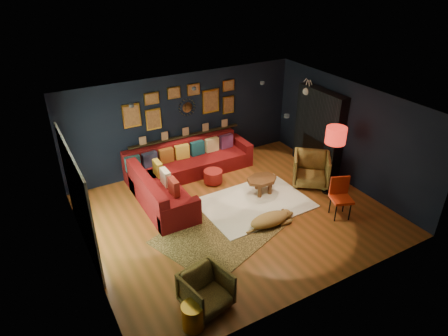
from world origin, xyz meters
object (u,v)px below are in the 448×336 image
pouf (213,176)px  armchair_left (206,289)px  floor_lamp (336,138)px  armchair_right (311,168)px  orange_chair (340,194)px  gold_stool (193,316)px  coffee_table (262,181)px  sectional (179,174)px  dog (270,218)px

pouf → armchair_left: (-2.01, -3.55, 0.18)m
armchair_left → floor_lamp: (4.31, 1.75, 1.10)m
armchair_right → orange_chair: 1.43m
gold_stool → armchair_right: bearing=29.4°
coffee_table → armchair_left: size_ratio=1.08×
coffee_table → armchair_right: (1.37, -0.21, 0.10)m
sectional → dog: (1.02, -2.54, -0.10)m
coffee_table → pouf: coffee_table is taller
armchair_right → pouf: bearing=-171.4°
sectional → pouf: size_ratio=7.04×
armchair_left → dog: size_ratio=0.58×
sectional → armchair_right: 3.37m
pouf → coffee_table: bearing=-52.7°
pouf → gold_stool: bearing=-122.0°
pouf → dog: size_ratio=0.38×
armchair_right → dog: (-1.96, -0.98, -0.24)m
sectional → coffee_table: sectional is taller
coffee_table → armchair_right: armchair_right is taller
orange_chair → dog: 1.69m
gold_stool → orange_chair: size_ratio=0.49×
orange_chair → armchair_left: bearing=-145.8°
floor_lamp → pouf: bearing=141.9°
sectional → gold_stool: sectional is taller
coffee_table → armchair_left: 3.76m
armchair_left → armchair_right: armchair_right is taller
armchair_left → orange_chair: (3.83, 0.91, 0.18)m
sectional → dog: bearing=-68.1°
armchair_right → gold_stool: bearing=-111.8°
gold_stool → dog: size_ratio=0.36×
dog → orange_chair: bearing=-12.3°
pouf → armchair_left: size_ratio=0.65×
pouf → floor_lamp: (2.30, -1.80, 1.28)m
armchair_right → gold_stool: (-4.57, -2.58, -0.23)m
pouf → dog: bearing=-84.6°
pouf → orange_chair: size_ratio=0.52×
pouf → gold_stool: 4.52m
armchair_left → dog: (2.22, 1.31, -0.16)m
armchair_right → orange_chair: orange_chair is taller
pouf → orange_chair: orange_chair is taller
sectional → dog: sectional is taller
orange_chair → floor_lamp: size_ratio=0.53×
orange_chair → dog: orange_chair is taller
gold_stool → floor_lamp: 5.27m
dog → sectional: bearing=113.8°
orange_chair → dog: (-1.61, 0.41, -0.33)m
coffee_table → gold_stool: size_ratio=1.77×
coffee_table → gold_stool: (-3.20, -2.78, -0.13)m
floor_lamp → dog: bearing=-168.3°
armchair_right → orange_chair: (-0.35, -1.38, 0.10)m
sectional → coffee_table: size_ratio=4.23×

